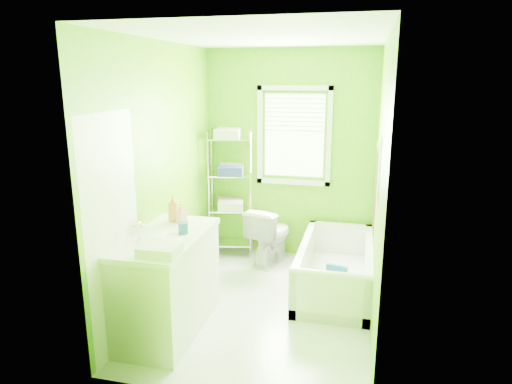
% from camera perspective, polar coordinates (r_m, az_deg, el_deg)
% --- Properties ---
extents(ground, '(2.90, 2.90, 0.00)m').
position_cam_1_polar(ground, '(4.80, 1.06, -13.87)').
color(ground, silver).
rests_on(ground, ground).
extents(room_envelope, '(2.14, 2.94, 2.62)m').
position_cam_1_polar(room_envelope, '(4.29, 1.15, 4.67)').
color(room_envelope, '#59A808').
rests_on(room_envelope, ground).
extents(window, '(0.92, 0.05, 1.22)m').
position_cam_1_polar(window, '(5.66, 4.79, 7.63)').
color(window, white).
rests_on(window, ground).
extents(door, '(0.09, 0.80, 2.00)m').
position_cam_1_polar(door, '(3.90, -17.33, -5.29)').
color(door, white).
rests_on(door, ground).
extents(right_wall_decor, '(0.04, 1.48, 1.17)m').
position_cam_1_polar(right_wall_decor, '(4.22, 14.93, 0.89)').
color(right_wall_decor, '#470810').
rests_on(right_wall_decor, ground).
extents(bathtub, '(0.76, 1.64, 0.53)m').
position_cam_1_polar(bathtub, '(5.13, 9.84, -10.04)').
color(bathtub, white).
rests_on(bathtub, ground).
extents(toilet, '(0.57, 0.79, 0.72)m').
position_cam_1_polar(toilet, '(5.67, 1.79, -5.34)').
color(toilet, white).
rests_on(toilet, ground).
extents(vanity, '(0.62, 1.21, 1.16)m').
position_cam_1_polar(vanity, '(4.25, -11.02, -10.76)').
color(vanity, silver).
rests_on(vanity, ground).
extents(wire_shelf_unit, '(0.60, 0.49, 1.64)m').
position_cam_1_polar(wire_shelf_unit, '(5.79, -3.10, 1.63)').
color(wire_shelf_unit, silver).
rests_on(wire_shelf_unit, ground).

